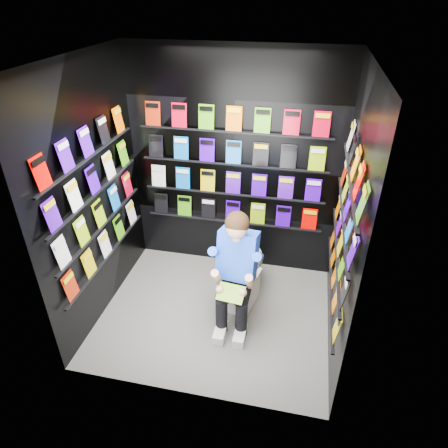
# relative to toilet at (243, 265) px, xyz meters

# --- Properties ---
(floor) EXTENTS (2.40, 2.40, 0.00)m
(floor) POSITION_rel_toilet_xyz_m (-0.23, -0.45, -0.37)
(floor) COLOR slate
(floor) RESTS_ON ground
(ceiling) EXTENTS (2.40, 2.40, 0.00)m
(ceiling) POSITION_rel_toilet_xyz_m (-0.23, -0.45, 2.23)
(ceiling) COLOR white
(ceiling) RESTS_ON floor
(wall_back) EXTENTS (2.40, 0.04, 2.60)m
(wall_back) POSITION_rel_toilet_xyz_m (-0.23, 0.55, 0.93)
(wall_back) COLOR black
(wall_back) RESTS_ON floor
(wall_front) EXTENTS (2.40, 0.04, 2.60)m
(wall_front) POSITION_rel_toilet_xyz_m (-0.23, -1.45, 0.93)
(wall_front) COLOR black
(wall_front) RESTS_ON floor
(wall_left) EXTENTS (0.04, 2.00, 2.60)m
(wall_left) POSITION_rel_toilet_xyz_m (-1.43, -0.45, 0.93)
(wall_left) COLOR black
(wall_left) RESTS_ON floor
(wall_right) EXTENTS (0.04, 2.00, 2.60)m
(wall_right) POSITION_rel_toilet_xyz_m (0.97, -0.45, 0.93)
(wall_right) COLOR black
(wall_right) RESTS_ON floor
(comics_back) EXTENTS (2.10, 0.06, 1.37)m
(comics_back) POSITION_rel_toilet_xyz_m (-0.23, 0.52, 0.94)
(comics_back) COLOR #F76800
(comics_back) RESTS_ON wall_back
(comics_left) EXTENTS (0.06, 1.70, 1.37)m
(comics_left) POSITION_rel_toilet_xyz_m (-1.40, -0.45, 0.94)
(comics_left) COLOR #F76800
(comics_left) RESTS_ON wall_left
(comics_right) EXTENTS (0.06, 1.70, 1.37)m
(comics_right) POSITION_rel_toilet_xyz_m (0.94, -0.45, 0.94)
(comics_right) COLOR #F76800
(comics_right) RESTS_ON wall_right
(toilet) EXTENTS (0.50, 0.79, 0.73)m
(toilet) POSITION_rel_toilet_xyz_m (0.00, 0.00, 0.00)
(toilet) COLOR white
(toilet) RESTS_ON floor
(longbox) EXTENTS (0.32, 0.48, 0.33)m
(longbox) POSITION_rel_toilet_xyz_m (0.04, -0.20, -0.20)
(longbox) COLOR white
(longbox) RESTS_ON floor
(longbox_lid) EXTENTS (0.35, 0.51, 0.03)m
(longbox_lid) POSITION_rel_toilet_xyz_m (0.04, -0.20, -0.02)
(longbox_lid) COLOR white
(longbox_lid) RESTS_ON longbox
(reader) EXTENTS (0.61, 0.82, 1.41)m
(reader) POSITION_rel_toilet_xyz_m (-0.00, -0.38, 0.40)
(reader) COLOR #0C3CE7
(reader) RESTS_ON toilet
(held_comic) EXTENTS (0.27, 0.18, 0.11)m
(held_comic) POSITION_rel_toilet_xyz_m (0.00, -0.73, 0.21)
(held_comic) COLOR #18A020
(held_comic) RESTS_ON reader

